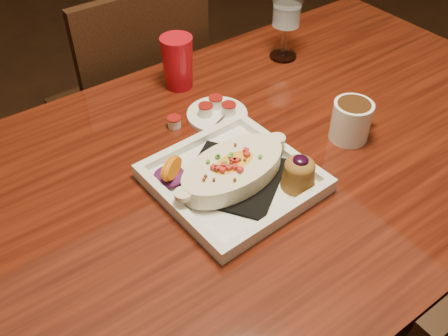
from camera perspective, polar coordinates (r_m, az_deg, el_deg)
floor at (r=1.66m, az=3.16°, el=-18.25°), size 7.00×7.00×0.00m
table at (r=1.14m, az=4.37°, el=-1.74°), size 1.50×0.90×0.75m
chair_far at (r=1.65m, az=-10.03°, el=6.85°), size 0.42×0.42×0.93m
plate at (r=0.98m, az=1.57°, el=-0.65°), size 0.30×0.30×0.08m
coffee_mug at (r=1.12m, az=14.44°, el=5.45°), size 0.12×0.09×0.09m
goblet at (r=1.36m, az=7.18°, el=17.20°), size 0.09×0.09×0.18m
saucer at (r=1.16m, az=-0.79°, el=6.32°), size 0.14×0.14×0.10m
creamer_loose at (r=1.14m, az=-5.72°, el=5.26°), size 0.03×0.03×0.02m
red_tumbler at (r=1.25m, az=-5.32°, el=11.91°), size 0.08×0.08×0.13m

